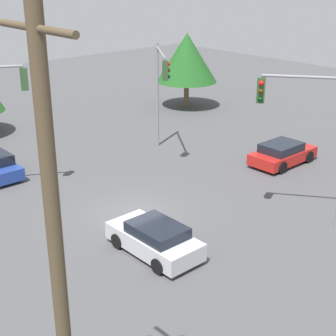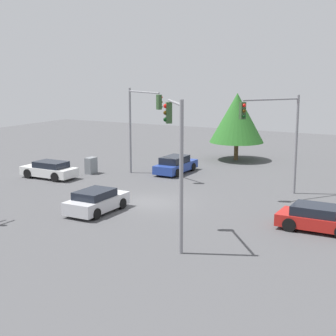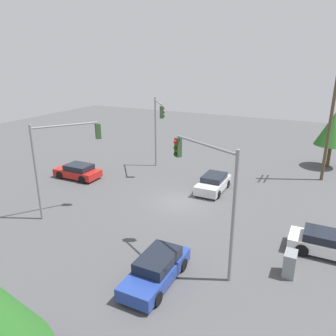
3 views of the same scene
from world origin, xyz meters
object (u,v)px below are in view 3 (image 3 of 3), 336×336
at_px(sedan_red, 78,171).
at_px(traffic_signal_main, 158,123).
at_px(traffic_signal_cross, 61,152).
at_px(electrical_cabinet, 290,264).
at_px(sedan_blue, 157,269).
at_px(sedan_white, 329,244).
at_px(sedan_silver, 213,183).
at_px(traffic_signal_aux, 209,183).

bearing_deg(sedan_red, traffic_signal_main, -46.44).
height_order(traffic_signal_cross, electrical_cabinet, traffic_signal_cross).
bearing_deg(sedan_blue, electrical_cabinet, -149.54).
distance_m(sedan_white, traffic_signal_cross, 17.31).
bearing_deg(traffic_signal_main, sedan_silver, 31.41).
relative_size(sedan_blue, sedan_white, 1.05).
height_order(sedan_red, sedan_white, sedan_red).
bearing_deg(sedan_blue, sedan_red, -35.75).
bearing_deg(electrical_cabinet, traffic_signal_cross, -91.11).
relative_size(sedan_red, traffic_signal_cross, 0.64).
bearing_deg(sedan_silver, sedan_red, 12.50).
bearing_deg(sedan_blue, traffic_signal_main, -62.15).
xyz_separation_m(traffic_signal_aux, electrical_cabinet, (-0.96, 4.11, -3.99)).
xyz_separation_m(sedan_blue, traffic_signal_main, (-14.89, -7.87, 4.03)).
height_order(sedan_white, electrical_cabinet, sedan_white).
relative_size(sedan_silver, electrical_cabinet, 3.20).
distance_m(sedan_white, electrical_cabinet, 3.39).
height_order(traffic_signal_aux, electrical_cabinet, traffic_signal_aux).
relative_size(traffic_signal_cross, traffic_signal_aux, 0.97).
height_order(sedan_white, traffic_signal_cross, traffic_signal_cross).
relative_size(traffic_signal_main, traffic_signal_aux, 1.02).
bearing_deg(traffic_signal_main, electrical_cabinet, 12.85).
relative_size(sedan_red, traffic_signal_main, 0.61).
height_order(sedan_silver, traffic_signal_cross, traffic_signal_cross).
distance_m(sedan_silver, sedan_red, 12.36).
height_order(sedan_red, electrical_cabinet, sedan_red).
bearing_deg(traffic_signal_aux, sedan_red, 3.33).
distance_m(traffic_signal_cross, electrical_cabinet, 15.45).
bearing_deg(traffic_signal_cross, traffic_signal_main, 28.42).
bearing_deg(sedan_white, sedan_silver, -124.11).
relative_size(traffic_signal_cross, electrical_cabinet, 5.07).
xyz_separation_m(sedan_silver, sedan_red, (2.68, -12.06, -0.01)).
distance_m(sedan_blue, traffic_signal_cross, 10.61).
bearing_deg(traffic_signal_aux, traffic_signal_cross, 22.27).
xyz_separation_m(sedan_silver, sedan_white, (5.98, 8.83, -0.01)).
distance_m(sedan_silver, sedan_blue, 12.39).
distance_m(sedan_blue, sedan_white, 9.82).
bearing_deg(electrical_cabinet, traffic_signal_aux, -76.86).
relative_size(sedan_blue, traffic_signal_cross, 0.69).
distance_m(sedan_white, traffic_signal_aux, 8.06).
distance_m(sedan_red, sedan_white, 21.15).
distance_m(traffic_signal_main, electrical_cabinet, 18.30).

